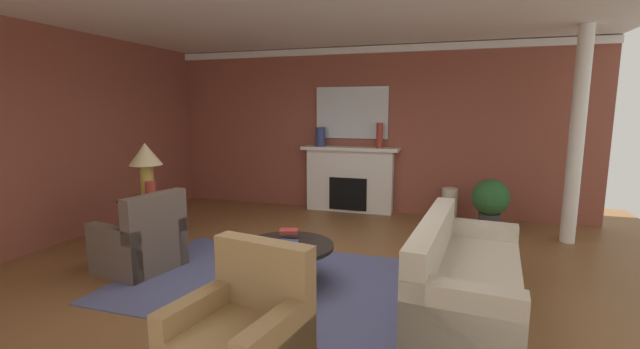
% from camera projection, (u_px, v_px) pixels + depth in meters
% --- Properties ---
extents(ground_plane, '(9.59, 9.59, 0.00)m').
position_uv_depth(ground_plane, '(301.00, 276.00, 4.82)').
color(ground_plane, brown).
extents(wall_fireplace, '(7.98, 0.12, 3.02)m').
position_uv_depth(wall_fireplace, '(363.00, 130.00, 7.77)').
color(wall_fireplace, brown).
rests_on(wall_fireplace, ground_plane).
extents(wall_window, '(0.12, 7.24, 3.02)m').
position_uv_depth(wall_window, '(61.00, 136.00, 5.97)').
color(wall_window, brown).
rests_on(wall_window, ground_plane).
extents(ceiling_panel, '(7.98, 7.24, 0.06)m').
position_uv_depth(ceiling_panel, '(309.00, 4.00, 4.63)').
color(ceiling_panel, white).
extents(crown_moulding, '(7.98, 0.08, 0.12)m').
position_uv_depth(crown_moulding, '(363.00, 50.00, 7.47)').
color(crown_moulding, white).
extents(area_rug, '(3.73, 2.24, 0.01)m').
position_uv_depth(area_rug, '(288.00, 283.00, 4.59)').
color(area_rug, '#4C517A').
rests_on(area_rug, ground_plane).
extents(fireplace, '(1.80, 0.35, 1.21)m').
position_uv_depth(fireplace, '(350.00, 181.00, 7.77)').
color(fireplace, white).
rests_on(fireplace, ground_plane).
extents(mantel_mirror, '(1.35, 0.04, 0.94)m').
position_uv_depth(mantel_mirror, '(352.00, 113.00, 7.69)').
color(mantel_mirror, silver).
extents(sofa, '(1.11, 2.18, 0.85)m').
position_uv_depth(sofa, '(463.00, 278.00, 4.00)').
color(sofa, beige).
rests_on(sofa, ground_plane).
extents(armchair_near_window, '(0.94, 0.94, 0.95)m').
position_uv_depth(armchair_near_window, '(141.00, 244.00, 4.97)').
color(armchair_near_window, brown).
rests_on(armchair_near_window, ground_plane).
extents(armchair_facing_fireplace, '(0.93, 0.93, 0.95)m').
position_uv_depth(armchair_facing_fireplace, '(242.00, 340.00, 2.91)').
color(armchair_facing_fireplace, '#9E7A4C').
rests_on(armchair_facing_fireplace, ground_plane).
extents(coffee_table, '(1.00, 1.00, 0.45)m').
position_uv_depth(coffee_table, '(288.00, 254.00, 4.54)').
color(coffee_table, black).
rests_on(coffee_table, ground_plane).
extents(side_table, '(0.56, 0.56, 0.70)m').
position_uv_depth(side_table, '(149.00, 219.00, 5.77)').
color(side_table, black).
rests_on(side_table, ground_plane).
extents(table_lamp, '(0.44, 0.44, 0.75)m').
position_uv_depth(table_lamp, '(146.00, 159.00, 5.64)').
color(table_lamp, '#B28E38').
rests_on(table_lamp, side_table).
extents(vase_mantel_left, '(0.18, 0.18, 0.35)m').
position_uv_depth(vase_mantel_left, '(321.00, 137.00, 7.76)').
color(vase_mantel_left, navy).
rests_on(vase_mantel_left, fireplace).
extents(vase_tall_corner, '(0.25, 0.25, 0.59)m').
position_uv_depth(vase_tall_corner, '(449.00, 206.00, 7.01)').
color(vase_tall_corner, beige).
rests_on(vase_tall_corner, ground_plane).
extents(vase_on_side_table, '(0.14, 0.14, 0.25)m').
position_uv_depth(vase_on_side_table, '(151.00, 191.00, 5.55)').
color(vase_on_side_table, '#9E3328').
rests_on(vase_on_side_table, side_table).
extents(vase_mantel_right, '(0.11, 0.11, 0.45)m').
position_uv_depth(vase_mantel_right, '(379.00, 136.00, 7.43)').
color(vase_mantel_right, '#9E3328').
rests_on(vase_mantel_right, fireplace).
extents(book_red_cover, '(0.25, 0.25, 0.04)m').
position_uv_depth(book_red_cover, '(283.00, 243.00, 4.49)').
color(book_red_cover, navy).
rests_on(book_red_cover, coffee_table).
extents(book_art_folio, '(0.22, 0.22, 0.03)m').
position_uv_depth(book_art_folio, '(289.00, 243.00, 4.38)').
color(book_art_folio, navy).
rests_on(book_art_folio, coffee_table).
extents(book_small_novel, '(0.24, 0.21, 0.04)m').
position_uv_depth(book_small_novel, '(289.00, 231.00, 4.69)').
color(book_small_novel, maroon).
rests_on(book_small_novel, coffee_table).
extents(potted_plant, '(0.56, 0.56, 0.83)m').
position_uv_depth(potted_plant, '(490.00, 201.00, 6.45)').
color(potted_plant, '#333333').
rests_on(potted_plant, ground_plane).
extents(column_white, '(0.20, 0.20, 3.02)m').
position_uv_depth(column_white, '(577.00, 137.00, 5.81)').
color(column_white, white).
rests_on(column_white, ground_plane).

